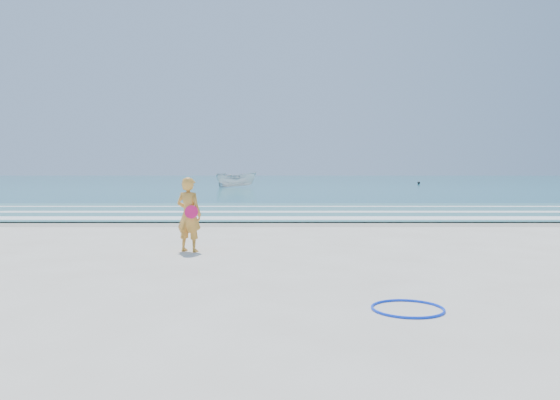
{
  "coord_description": "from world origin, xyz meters",
  "views": [
    {
      "loc": [
        0.33,
        -8.23,
        1.64
      ],
      "look_at": [
        0.34,
        4.0,
        1.0
      ],
      "focal_mm": 35.0,
      "sensor_mm": 36.0,
      "label": 1
    }
  ],
  "objects": [
    {
      "name": "woman",
      "position": [
        -1.52,
        2.87,
        0.76
      ],
      "size": [
        0.66,
        0.56,
        1.53
      ],
      "color": "gold",
      "rests_on": "ground"
    },
    {
      "name": "ground",
      "position": [
        0.0,
        0.0,
        0.0
      ],
      "size": [
        400.0,
        400.0,
        0.0
      ],
      "primitive_type": "plane",
      "color": "silver",
      "rests_on": "ground"
    },
    {
      "name": "foam_near",
      "position": [
        0.0,
        10.3,
        0.05
      ],
      "size": [
        400.0,
        1.4,
        0.01
      ],
      "primitive_type": "cube",
      "color": "white",
      "rests_on": "shallow"
    },
    {
      "name": "ocean",
      "position": [
        0.0,
        105.0,
        0.02
      ],
      "size": [
        400.0,
        190.0,
        0.04
      ],
      "primitive_type": "cube",
      "color": "#19727F",
      "rests_on": "ground"
    },
    {
      "name": "wet_sand",
      "position": [
        0.0,
        9.0,
        0.0
      ],
      "size": [
        400.0,
        2.4,
        0.0
      ],
      "primitive_type": "cube",
      "color": "#B2A893",
      "rests_on": "ground"
    },
    {
      "name": "foam_mid",
      "position": [
        0.0,
        13.2,
        0.05
      ],
      "size": [
        400.0,
        0.9,
        0.01
      ],
      "primitive_type": "cube",
      "color": "white",
      "rests_on": "shallow"
    },
    {
      "name": "buoy",
      "position": [
        17.91,
        60.45,
        0.21
      ],
      "size": [
        0.34,
        0.34,
        0.34
      ],
      "primitive_type": "sphere",
      "color": "black",
      "rests_on": "ocean"
    },
    {
      "name": "boat",
      "position": [
        -4.04,
        47.04,
        0.83
      ],
      "size": [
        4.3,
        2.21,
        1.58
      ],
      "primitive_type": "imported",
      "rotation": [
        0.0,
        0.0,
        1.74
      ],
      "color": "silver",
      "rests_on": "ocean"
    },
    {
      "name": "shallow",
      "position": [
        0.0,
        14.0,
        0.04
      ],
      "size": [
        400.0,
        10.0,
        0.01
      ],
      "primitive_type": "cube",
      "color": "#59B7AD",
      "rests_on": "ocean"
    },
    {
      "name": "hoop",
      "position": [
        1.85,
        -1.84,
        0.02
      ],
      "size": [
        1.12,
        1.12,
        0.03
      ],
      "primitive_type": "torus",
      "rotation": [
        0.0,
        0.0,
        -0.37
      ],
      "color": "#0D39FB",
      "rests_on": "ground"
    },
    {
      "name": "foam_far",
      "position": [
        0.0,
        16.5,
        0.05
      ],
      "size": [
        400.0,
        0.6,
        0.01
      ],
      "primitive_type": "cube",
      "color": "white",
      "rests_on": "shallow"
    }
  ]
}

